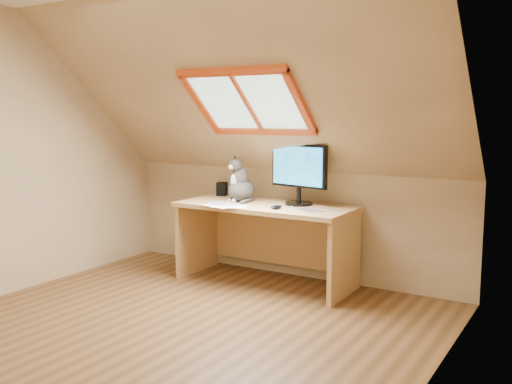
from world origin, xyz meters
The scene contains 10 objects.
ground centered at (0.00, 0.00, 0.00)m, with size 3.50×3.50×0.00m, color brown.
room_shell centered at (0.00, -0.09, 1.43)m, with size 3.52×3.52×2.41m.
desk centered at (-0.03, 1.45, 0.50)m, with size 1.59×0.70×0.73m.
monitor centered at (0.24, 1.50, 1.03)m, with size 0.58×0.25×0.54m.
cat centered at (-0.32, 1.42, 0.88)m, with size 0.32×0.35×0.43m.
desk_speaker centered at (-0.67, 1.63, 0.79)m, with size 0.09×0.09×0.13m, color black.
graphics_tablet centered at (-0.34, 1.16, 0.73)m, with size 0.27×0.19×0.01m, color #B2B2B7.
mouse centered at (0.19, 1.19, 0.74)m, with size 0.06×0.11×0.04m, color black.
papers centered at (-0.22, 1.12, 0.73)m, with size 0.35×0.30×0.01m.
cables centered at (0.36, 1.26, 0.73)m, with size 0.51×0.26×0.01m.
Camera 1 is at (2.51, -2.95, 1.52)m, focal length 40.00 mm.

